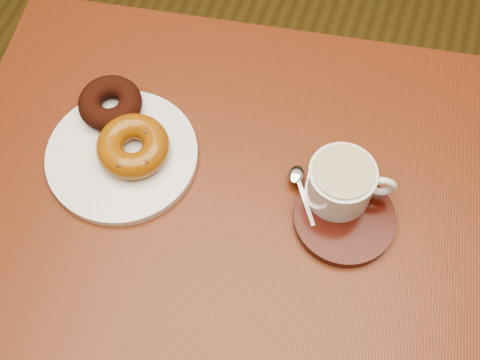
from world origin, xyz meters
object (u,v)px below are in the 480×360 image
(saucer, at_px, (344,218))
(coffee_cup, at_px, (342,182))
(donut_plate, at_px, (122,155))
(cafe_table, at_px, (228,216))

(saucer, height_order, coffee_cup, coffee_cup)
(saucer, bearing_deg, donut_plate, -179.00)
(donut_plate, bearing_deg, cafe_table, 3.58)
(donut_plate, xyz_separation_m, saucer, (0.33, 0.01, 0.00))
(donut_plate, bearing_deg, saucer, 1.00)
(coffee_cup, bearing_deg, cafe_table, 178.91)
(cafe_table, distance_m, saucer, 0.22)
(donut_plate, height_order, saucer, saucer)
(cafe_table, xyz_separation_m, coffee_cup, (0.16, 0.03, 0.17))
(cafe_table, height_order, saucer, saucer)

